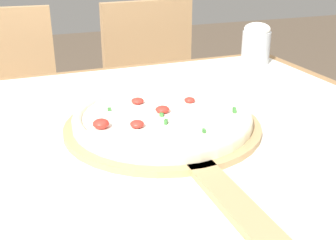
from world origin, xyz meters
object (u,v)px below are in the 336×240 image
at_px(pizza_peel, 167,131).
at_px(chair_left, 7,118).
at_px(flour_cup, 256,43).
at_px(pizza, 162,117).
at_px(chair_right, 158,98).

relative_size(pizza_peel, chair_left, 0.69).
bearing_deg(flour_cup, chair_left, 148.41).
relative_size(pizza_peel, pizza, 1.79).
xyz_separation_m(pizza, chair_left, (-0.30, 0.81, -0.27)).
relative_size(pizza_peel, flour_cup, 5.10).
bearing_deg(chair_right, pizza_peel, -112.94).
xyz_separation_m(pizza_peel, chair_left, (-0.30, 0.84, -0.25)).
bearing_deg(chair_left, chair_right, 3.66).
relative_size(pizza, flour_cup, 2.84).
bearing_deg(chair_right, flour_cup, -75.63).
height_order(pizza_peel, chair_left, chair_left).
xyz_separation_m(chair_left, flour_cup, (0.73, -0.45, 0.31)).
relative_size(chair_left, flour_cup, 7.38).
height_order(pizza, chair_right, chair_right).
distance_m(pizza_peel, chair_left, 0.92).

